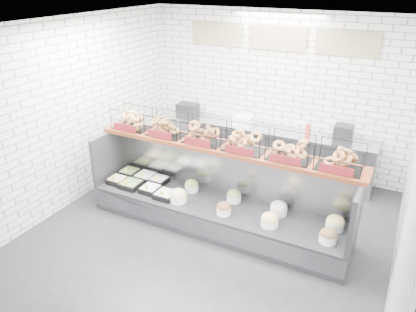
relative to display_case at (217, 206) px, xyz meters
The scene contains 5 objects.
ground 0.47m from the display_case, 88.40° to the right, with size 5.50×5.50×0.00m, color black.
room_shell 1.75m from the display_case, 87.89° to the left, with size 5.02×5.51×3.01m.
display_case is the anchor object (origin of this frame).
bagel_shelf 1.07m from the display_case, 85.61° to the left, with size 4.10×0.50×0.40m.
prep_counter 2.09m from the display_case, 89.96° to the left, with size 4.00×0.60×1.20m.
Camera 1 is at (2.29, -4.43, 3.59)m, focal length 35.00 mm.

